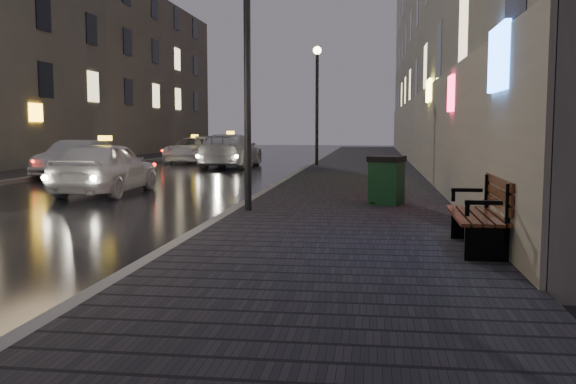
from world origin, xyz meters
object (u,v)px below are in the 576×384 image
Objects in this scene: taxi_mid at (231,151)px; taxi_far at (195,150)px; lamp_near at (247,45)px; car_left_mid at (77,159)px; trash_bin at (387,180)px; taxi_near at (106,168)px; lamp_far at (317,90)px; bench at (484,213)px.

taxi_far is (-2.80, 3.83, -0.10)m from taxi_mid.
car_left_mid is (-8.36, 9.63, -2.80)m from lamp_near.
lamp_near is at bearing -134.37° from trash_bin.
trash_bin is 8.05m from taxi_near.
taxi_far reaches higher than trash_bin.
lamp_far is at bearing 90.00° from lamp_near.
lamp_near is 4.94× the size of trash_bin.
car_left_mid is (-8.36, -6.37, -2.80)m from lamp_far.
bench is at bearing -78.31° from lamp_far.
lamp_far is (0.00, 16.00, 0.00)m from lamp_near.
lamp_near reaches higher than taxi_near.
lamp_near reaches higher than bench.
lamp_near is 2.65× the size of bench.
taxi_near is 12.40m from taxi_mid.
lamp_near is at bearing -46.70° from car_left_mid.
taxi_near reaches higher than car_left_mid.
bench is at bearing 113.28° from taxi_mid.
taxi_far is (-10.93, 23.93, 0.01)m from bench.
lamp_far is at bearing 120.00° from trash_bin.
taxi_far reaches higher than bench.
taxi_mid reaches higher than taxi_far.
taxi_mid is 1.11× the size of taxi_far.
lamp_near is at bearing -66.02° from taxi_far.
taxi_mid is at bearing 112.86° from bench.
bench is 0.48× the size of car_left_mid.
lamp_far reaches higher than trash_bin.
car_left_mid is at bearing 130.95° from lamp_near.
trash_bin is 13.88m from car_left_mid.
trash_bin is (-1.24, 5.14, 0.03)m from bench.
bench is 5.29m from trash_bin.
car_left_mid is (-12.44, 13.35, 0.03)m from bench.
lamp_near is 1.21× the size of taxi_near.
bench is at bearing 138.23° from taxi_near.
car_left_mid is at bearing -58.34° from taxi_near.
taxi_mid reaches higher than bench.
taxi_near is (-8.87, 7.72, 0.08)m from bench.
lamp_near is at bearing -90.00° from lamp_far.
taxi_far is at bearing 108.73° from lamp_near.
taxi_far is at bearing -52.59° from taxi_mid.
lamp_near reaches higher than taxi_mid.
taxi_near is at bearing -179.72° from trash_bin.
trash_bin is 0.25× the size of taxi_near.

